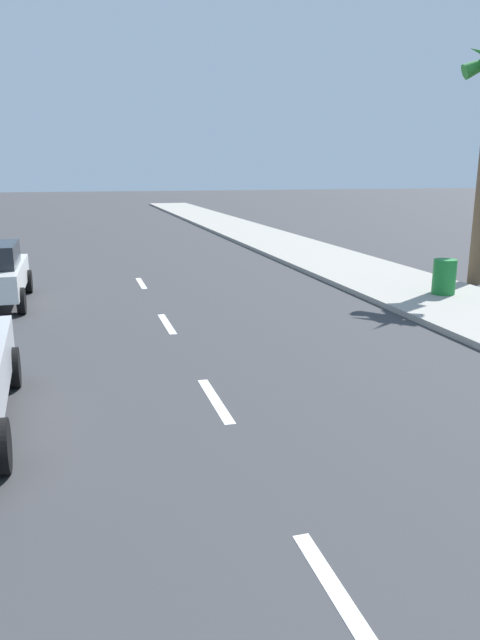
{
  "coord_description": "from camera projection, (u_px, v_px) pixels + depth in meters",
  "views": [
    {
      "loc": [
        -1.87,
        3.28,
        3.35
      ],
      "look_at": [
        0.51,
        11.73,
        1.1
      ],
      "focal_mm": 33.06,
      "sensor_mm": 36.0,
      "label": 1
    }
  ],
  "objects": [
    {
      "name": "sidewalk_strip",
      "position": [
        345.0,
        266.0,
        20.66
      ],
      "size": [
        3.6,
        80.0,
        0.14
      ],
      "primitive_type": "cube",
      "color": "#9E998E",
      "rests_on": "ground"
    },
    {
      "name": "trash_bin_far",
      "position": [
        444.0,
        277.0,
        15.53
      ],
      "size": [
        0.6,
        0.6,
        0.92
      ],
      "primitive_type": "cylinder",
      "color": "#19722D",
      "rests_on": "sidewalk_strip"
    },
    {
      "name": "lane_stripe_4",
      "position": [
        167.0,
        324.0,
        13.16
      ],
      "size": [
        0.16,
        1.8,
        0.01
      ],
      "primitive_type": "cube",
      "color": "white",
      "rests_on": "ground"
    },
    {
      "name": "lane_stripe_2",
      "position": [
        342.0,
        600.0,
        4.72
      ],
      "size": [
        0.16,
        1.8,
        0.01
      ],
      "primitive_type": "cube",
      "color": "white",
      "rests_on": "ground"
    },
    {
      "name": "lane_stripe_5",
      "position": [
        141.0,
        283.0,
        17.84
      ],
      "size": [
        0.16,
        1.8,
        0.01
      ],
      "primitive_type": "cube",
      "color": "white",
      "rests_on": "ground"
    },
    {
      "name": "ground_plane",
      "position": [
        145.0,
        290.0,
        16.91
      ],
      "size": [
        160.0,
        160.0,
        0.0
      ],
      "primitive_type": "plane",
      "color": "#38383A"
    },
    {
      "name": "lane_stripe_3",
      "position": [
        215.0,
        400.0,
        8.8
      ],
      "size": [
        0.16,
        1.8,
        0.01
      ],
      "primitive_type": "cube",
      "color": "white",
      "rests_on": "ground"
    }
  ]
}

